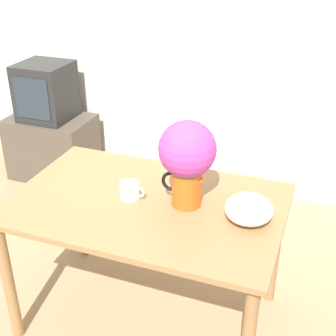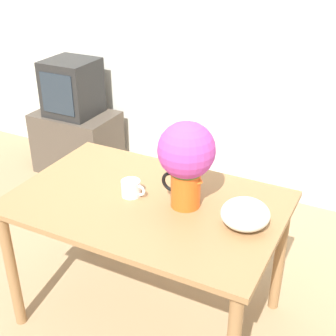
{
  "view_description": "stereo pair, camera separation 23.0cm",
  "coord_description": "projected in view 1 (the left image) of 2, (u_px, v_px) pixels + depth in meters",
  "views": [
    {
      "loc": [
        0.95,
        -1.66,
        2.04
      ],
      "look_at": [
        0.24,
        0.25,
        0.97
      ],
      "focal_mm": 50.0,
      "sensor_mm": 36.0,
      "label": 1
    },
    {
      "loc": [
        1.16,
        -1.56,
        2.04
      ],
      "look_at": [
        0.24,
        0.25,
        0.97
      ],
      "focal_mm": 50.0,
      "sensor_mm": 36.0,
      "label": 2
    }
  ],
  "objects": [
    {
      "name": "ground_plane",
      "position": [
        112.0,
        333.0,
        2.62
      ],
      "size": [
        12.0,
        12.0,
        0.0
      ],
      "primitive_type": "plane",
      "color": "#9E7F5B"
    },
    {
      "name": "wall_back",
      "position": [
        212.0,
        32.0,
        3.55
      ],
      "size": [
        8.0,
        0.05,
        2.6
      ],
      "color": "silver",
      "rests_on": "ground_plane"
    },
    {
      "name": "table",
      "position": [
        147.0,
        218.0,
        2.43
      ],
      "size": [
        1.38,
        0.9,
        0.78
      ],
      "color": "olive",
      "rests_on": "ground_plane"
    },
    {
      "name": "flower_vase",
      "position": [
        187.0,
        157.0,
        2.23
      ],
      "size": [
        0.28,
        0.28,
        0.45
      ],
      "color": "#E05619",
      "rests_on": "table"
    },
    {
      "name": "coffee_mug",
      "position": [
        130.0,
        190.0,
        2.39
      ],
      "size": [
        0.13,
        0.1,
        0.09
      ],
      "color": "white",
      "rests_on": "table"
    },
    {
      "name": "white_bowl",
      "position": [
        249.0,
        209.0,
        2.19
      ],
      "size": [
        0.23,
        0.23,
        0.13
      ],
      "color": "white",
      "rests_on": "table"
    },
    {
      "name": "tv_stand",
      "position": [
        53.0,
        147.0,
        4.15
      ],
      "size": [
        0.71,
        0.47,
        0.55
      ],
      "color": "#4C4238",
      "rests_on": "ground_plane"
    },
    {
      "name": "tv_set",
      "position": [
        46.0,
        91.0,
        3.9
      ],
      "size": [
        0.41,
        0.41,
        0.47
      ],
      "color": "black",
      "rests_on": "tv_stand"
    }
  ]
}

